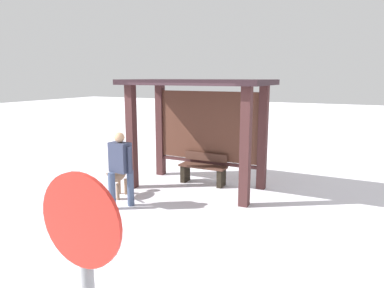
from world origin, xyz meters
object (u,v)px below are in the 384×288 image
Objects in this scene: person_walking at (120,165)px; dog at (119,175)px; bench_left_inside at (203,170)px; bus_shelter at (200,108)px.

dog is at bearing 131.12° from person_walking.
bench_left_inside is 2.42m from person_walking.
bench_left_inside is 2.11m from dog.
bench_left_inside reaches higher than dog.
person_walking reaches higher than dog.
bus_shelter is at bearing 48.39° from dog.
person_walking is (-0.81, -2.21, 0.54)m from bench_left_inside.
person_walking is at bearing -48.88° from dog.
bus_shelter is 1.56m from bench_left_inside.
bus_shelter reaches higher than bench_left_inside.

